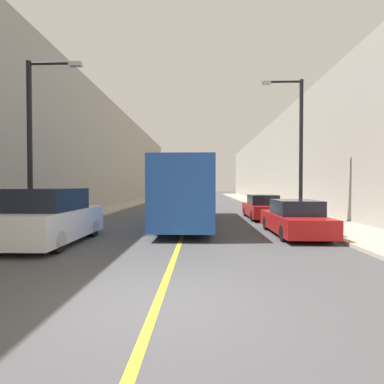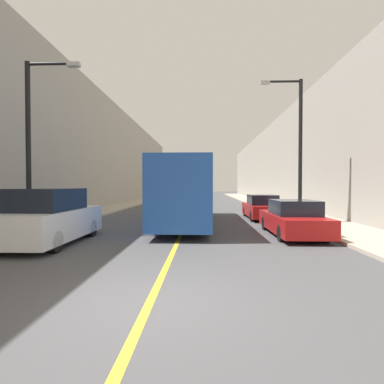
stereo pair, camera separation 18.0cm
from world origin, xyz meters
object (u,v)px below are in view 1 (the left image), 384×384
(bus, at_px, (188,191))
(street_lamp_right, at_px, (298,142))
(car_right_mid, at_px, (262,208))
(street_lamp_left, at_px, (34,136))
(parked_suv_left, at_px, (52,218))
(car_right_near, at_px, (294,219))

(bus, relative_size, street_lamp_right, 1.53)
(car_right_mid, distance_m, street_lamp_left, 13.06)
(parked_suv_left, height_order, street_lamp_left, street_lamp_left)
(car_right_mid, xyz_separation_m, street_lamp_left, (-10.50, -7.00, 3.39))
(car_right_mid, xyz_separation_m, street_lamp_right, (1.36, -2.59, 3.73))
(parked_suv_left, relative_size, car_right_mid, 1.02)
(street_lamp_right, bearing_deg, bus, 178.43)
(parked_suv_left, xyz_separation_m, car_right_near, (9.22, 2.12, -0.24))
(bus, distance_m, car_right_near, 6.10)
(parked_suv_left, bearing_deg, bus, 52.30)
(parked_suv_left, bearing_deg, car_right_near, 12.94)
(street_lamp_left, xyz_separation_m, street_lamp_right, (11.86, 4.41, 0.35))
(street_lamp_left, bearing_deg, car_right_near, 4.13)
(parked_suv_left, xyz_separation_m, street_lamp_right, (10.49, 5.76, 3.50))
(car_right_near, xyz_separation_m, street_lamp_right, (1.27, 3.64, 3.74))
(bus, height_order, parked_suv_left, bus)
(street_lamp_left, bearing_deg, street_lamp_right, 20.38)
(bus, relative_size, car_right_near, 2.43)
(car_right_near, relative_size, car_right_mid, 1.01)
(bus, bearing_deg, street_lamp_left, -142.47)
(car_right_mid, relative_size, street_lamp_left, 0.68)
(car_right_mid, height_order, street_lamp_right, street_lamp_right)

